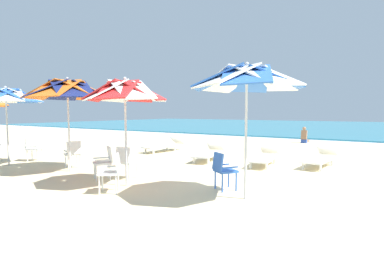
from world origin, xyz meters
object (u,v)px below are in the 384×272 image
at_px(plastic_chair_5, 32,147).
at_px(plastic_chair_3, 105,161).
at_px(plastic_chair_2, 112,170).
at_px(beach_umbrella_0, 247,79).
at_px(sun_lounger_0, 320,158).
at_px(sun_lounger_3, 164,145).
at_px(beach_umbrella_3, 6,96).
at_px(beach_umbrella_1, 125,92).
at_px(sun_lounger_2, 209,153).
at_px(plastic_chair_4, 73,153).
at_px(beachgoer_seated, 305,138).
at_px(plastic_chair_1, 126,160).
at_px(plastic_chair_0, 223,169).
at_px(beach_umbrella_2, 68,90).
at_px(sun_lounger_1, 264,157).

bearing_deg(plastic_chair_5, plastic_chair_3, -8.15).
xyz_separation_m(plastic_chair_2, plastic_chair_3, (-1.15, 0.80, 0.00)).
xyz_separation_m(beach_umbrella_0, sun_lounger_0, (0.57, 4.77, -2.15)).
relative_size(plastic_chair_2, sun_lounger_3, 0.39).
bearing_deg(beach_umbrella_0, beach_umbrella_3, -175.60).
bearing_deg(plastic_chair_5, sun_lounger_3, 62.61).
bearing_deg(plastic_chair_5, beach_umbrella_1, -8.56).
xyz_separation_m(beach_umbrella_3, sun_lounger_3, (2.15, 5.56, -2.00)).
bearing_deg(beach_umbrella_1, sun_lounger_2, 93.14).
distance_m(plastic_chair_4, beachgoer_seated, 12.80).
xyz_separation_m(plastic_chair_1, plastic_chair_3, (-0.43, -0.34, 0.00)).
distance_m(plastic_chair_3, sun_lounger_2, 4.29).
height_order(plastic_chair_1, sun_lounger_0, plastic_chair_1).
bearing_deg(plastic_chair_4, sun_lounger_2, 52.63).
bearing_deg(sun_lounger_2, beach_umbrella_3, -138.15).
xyz_separation_m(plastic_chair_3, plastic_chair_4, (-2.09, 0.55, 0.00)).
distance_m(beach_umbrella_0, plastic_chair_5, 8.60).
xyz_separation_m(plastic_chair_4, sun_lounger_3, (-0.09, 4.72, -0.22)).
relative_size(plastic_chair_4, sun_lounger_2, 0.39).
height_order(plastic_chair_0, sun_lounger_0, plastic_chair_0).
bearing_deg(plastic_chair_1, beachgoer_seated, 81.85).
bearing_deg(plastic_chair_3, sun_lounger_3, 112.42).
relative_size(sun_lounger_0, beachgoer_seated, 2.37).
relative_size(plastic_chair_2, beach_umbrella_2, 0.31).
relative_size(plastic_chair_0, beach_umbrella_3, 0.33).
relative_size(beach_umbrella_2, sun_lounger_1, 1.26).
relative_size(plastic_chair_1, sun_lounger_1, 0.39).
bearing_deg(beach_umbrella_0, plastic_chair_2, -156.92).
height_order(sun_lounger_0, sun_lounger_1, same).
bearing_deg(sun_lounger_1, sun_lounger_2, -175.53).
xyz_separation_m(plastic_chair_5, sun_lounger_1, (7.33, 3.73, -0.22)).
xyz_separation_m(beach_umbrella_1, plastic_chair_5, (-5.52, 0.83, -1.74)).
distance_m(plastic_chair_0, plastic_chair_2, 2.48).
bearing_deg(plastic_chair_0, plastic_chair_1, -172.23).
xyz_separation_m(plastic_chair_1, beach_umbrella_2, (-2.17, -0.16, 1.90)).
bearing_deg(beach_umbrella_0, plastic_chair_4, 177.86).
bearing_deg(sun_lounger_3, beach_umbrella_1, -60.08).
height_order(plastic_chair_0, sun_lounger_3, plastic_chair_0).
height_order(beach_umbrella_2, plastic_chair_5, beach_umbrella_2).
height_order(sun_lounger_2, beachgoer_seated, beachgoer_seated).
distance_m(beach_umbrella_0, beach_umbrella_2, 5.55).
distance_m(beach_umbrella_0, sun_lounger_1, 4.71).
distance_m(plastic_chair_1, beach_umbrella_2, 2.89).
relative_size(beach_umbrella_3, sun_lounger_0, 1.19).
height_order(plastic_chair_0, sun_lounger_1, plastic_chair_0).
bearing_deg(beach_umbrella_3, beach_umbrella_1, 1.24).
bearing_deg(plastic_chair_0, sun_lounger_1, 95.33).
height_order(plastic_chair_4, plastic_chair_5, same).
relative_size(beach_umbrella_2, sun_lounger_3, 1.26).
relative_size(plastic_chair_0, beachgoer_seated, 0.94).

